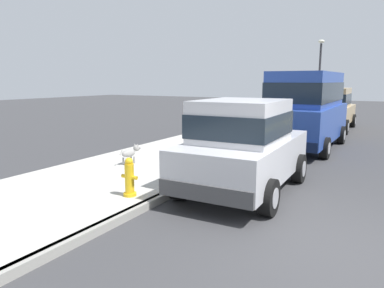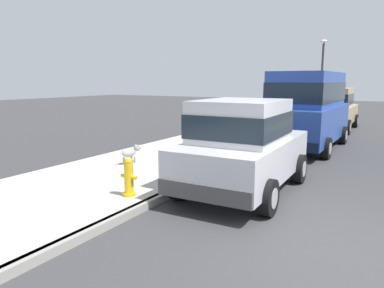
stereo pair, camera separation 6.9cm
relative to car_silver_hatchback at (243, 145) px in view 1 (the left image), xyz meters
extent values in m
plane|color=#38383A|center=(2.10, -1.95, -0.98)|extent=(80.00, 80.00, 0.00)
cube|color=gray|center=(-1.10, -1.95, -0.91)|extent=(0.16, 64.00, 0.14)
cube|color=#B7B5AD|center=(-2.90, -1.95, -0.91)|extent=(3.60, 64.00, 0.14)
cube|color=#BCBCC1|center=(0.00, 0.10, -0.28)|extent=(1.79, 3.73, 0.76)
cube|color=#BCBCC1|center=(0.00, -0.15, 0.50)|extent=(1.55, 1.93, 0.80)
cube|color=#19232D|center=(0.00, -0.15, 0.44)|extent=(1.59, 1.97, 0.44)
cube|color=#424243|center=(-0.04, 1.90, -0.52)|extent=(1.69, 0.23, 0.28)
cube|color=#424243|center=(0.03, -1.70, -0.52)|extent=(1.69, 0.23, 0.28)
cylinder|color=black|center=(-0.89, 1.23, -0.66)|extent=(0.23, 0.64, 0.64)
cylinder|color=#9E9EA3|center=(-0.89, 1.23, -0.66)|extent=(0.25, 0.36, 0.35)
cylinder|color=black|center=(0.83, 1.26, -0.66)|extent=(0.23, 0.64, 0.64)
cylinder|color=#9E9EA3|center=(0.83, 1.26, -0.66)|extent=(0.25, 0.36, 0.35)
cylinder|color=black|center=(-0.84, -1.07, -0.66)|extent=(0.23, 0.64, 0.64)
cylinder|color=#9E9EA3|center=(-0.84, -1.07, -0.66)|extent=(0.25, 0.36, 0.35)
cylinder|color=black|center=(0.88, -1.03, -0.66)|extent=(0.23, 0.64, 0.64)
cylinder|color=#9E9EA3|center=(0.88, -1.03, -0.66)|extent=(0.25, 0.36, 0.35)
cube|color=#EAEACC|center=(-0.57, 1.92, -0.16)|extent=(0.28, 0.09, 0.14)
cube|color=#EAEACC|center=(0.49, 1.94, -0.16)|extent=(0.28, 0.09, 0.14)
cube|color=#28479E|center=(-0.01, 5.62, -0.11)|extent=(1.99, 4.84, 1.10)
cube|color=#28479E|center=(-0.01, 5.62, 0.99)|extent=(1.75, 3.83, 1.10)
cube|color=#19232D|center=(-0.01, 5.62, 0.91)|extent=(1.78, 3.87, 0.61)
cube|color=#0E1837|center=(0.04, 7.97, -0.52)|extent=(1.87, 0.24, 0.28)
cube|color=#0E1837|center=(-0.05, 3.27, -0.52)|extent=(1.87, 0.24, 0.28)
cylinder|color=black|center=(-0.93, 7.13, -0.66)|extent=(0.23, 0.64, 0.64)
cylinder|color=#9E9EA3|center=(-0.93, 7.13, -0.66)|extent=(0.25, 0.36, 0.35)
cylinder|color=black|center=(0.97, 7.09, -0.66)|extent=(0.23, 0.64, 0.64)
cylinder|color=#9E9EA3|center=(0.97, 7.09, -0.66)|extent=(0.25, 0.36, 0.35)
cylinder|color=black|center=(-0.99, 4.15, -0.66)|extent=(0.23, 0.64, 0.64)
cylinder|color=#9E9EA3|center=(-0.99, 4.15, -0.66)|extent=(0.25, 0.36, 0.35)
cylinder|color=black|center=(0.91, 4.12, -0.66)|extent=(0.23, 0.64, 0.64)
cylinder|color=#9E9EA3|center=(0.91, 4.12, -0.66)|extent=(0.25, 0.36, 0.35)
cube|color=#EAEACC|center=(-0.55, 8.01, 0.06)|extent=(0.28, 0.09, 0.14)
cube|color=#EAEACC|center=(0.63, 7.99, 0.06)|extent=(0.28, 0.09, 0.14)
cube|color=tan|center=(-0.09, 10.97, -0.28)|extent=(1.81, 4.50, 0.76)
cube|color=tan|center=(-0.09, 10.87, 0.52)|extent=(1.59, 2.10, 0.84)
cube|color=#19232D|center=(-0.09, 10.87, 0.46)|extent=(1.63, 2.14, 0.46)
cube|color=#3E3527|center=(-0.08, 13.17, -0.52)|extent=(1.76, 0.20, 0.28)
cube|color=#3E3527|center=(-0.09, 8.77, -0.52)|extent=(1.76, 0.20, 0.28)
cylinder|color=black|center=(-0.98, 12.37, -0.66)|extent=(0.22, 0.64, 0.64)
cylinder|color=#9E9EA3|center=(-0.98, 12.37, -0.66)|extent=(0.24, 0.35, 0.35)
cylinder|color=black|center=(0.82, 12.37, -0.66)|extent=(0.22, 0.64, 0.64)
cylinder|color=#9E9EA3|center=(0.82, 12.37, -0.66)|extent=(0.24, 0.35, 0.35)
cylinder|color=black|center=(-0.99, 9.58, -0.66)|extent=(0.22, 0.64, 0.64)
cylinder|color=#9E9EA3|center=(-0.99, 9.58, -0.66)|extent=(0.24, 0.35, 0.35)
cylinder|color=black|center=(0.81, 9.58, -0.66)|extent=(0.22, 0.64, 0.64)
cylinder|color=#9E9EA3|center=(0.81, 9.58, -0.66)|extent=(0.24, 0.35, 0.35)
cube|color=#EAEACC|center=(-0.64, 13.21, -0.16)|extent=(0.28, 0.08, 0.14)
cube|color=#EAEACC|center=(0.48, 13.20, -0.16)|extent=(0.28, 0.08, 0.14)
ellipsoid|color=#999691|center=(-3.24, 0.32, -0.56)|extent=(0.24, 0.46, 0.20)
cylinder|color=#999691|center=(-3.28, 0.46, -0.75)|extent=(0.05, 0.05, 0.18)
cylinder|color=#999691|center=(-3.16, 0.45, -0.75)|extent=(0.05, 0.05, 0.18)
cylinder|color=#999691|center=(-3.31, 0.19, -0.75)|extent=(0.05, 0.05, 0.18)
cylinder|color=#999691|center=(-3.19, 0.18, -0.75)|extent=(0.05, 0.05, 0.18)
sphere|color=#999691|center=(-3.21, 0.61, -0.47)|extent=(0.17, 0.17, 0.17)
ellipsoid|color=#54524F|center=(-3.20, 0.70, -0.49)|extent=(0.08, 0.12, 0.06)
cone|color=#999691|center=(-3.26, 0.60, -0.38)|extent=(0.06, 0.06, 0.07)
cone|color=#999691|center=(-3.16, 0.59, -0.38)|extent=(0.06, 0.06, 0.07)
cylinder|color=#999691|center=(-3.26, 0.06, -0.50)|extent=(0.05, 0.12, 0.13)
cylinder|color=gold|center=(-1.55, -1.70, -0.81)|extent=(0.24, 0.24, 0.06)
cylinder|color=gold|center=(-1.55, -1.70, -0.50)|extent=(0.17, 0.17, 0.55)
sphere|color=gold|center=(-1.55, -1.70, -0.19)|extent=(0.15, 0.15, 0.15)
cylinder|color=gold|center=(-1.67, -1.70, -0.47)|extent=(0.10, 0.07, 0.07)
cylinder|color=gold|center=(-1.43, -1.70, -0.47)|extent=(0.10, 0.07, 0.07)
cylinder|color=#2D2D33|center=(-1.45, 15.43, 1.26)|extent=(0.12, 0.12, 4.20)
ellipsoid|color=silver|center=(-1.45, 15.43, 3.48)|extent=(0.36, 0.36, 0.20)
camera|label=1|loc=(2.61, -6.68, 1.27)|focal=33.59mm
camera|label=2|loc=(2.67, -6.64, 1.27)|focal=33.59mm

